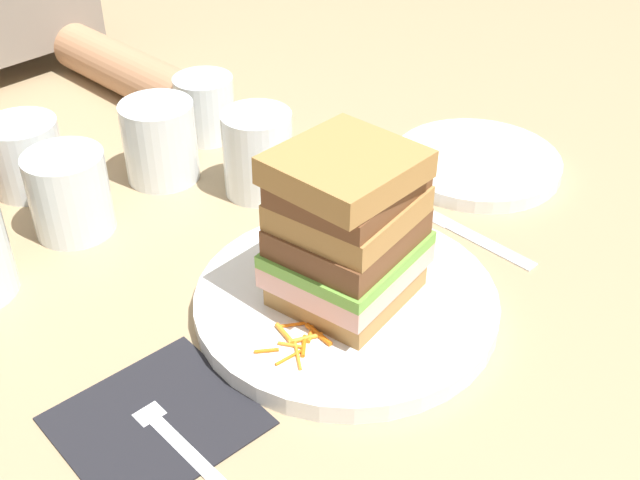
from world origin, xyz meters
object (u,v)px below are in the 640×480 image
object	(u,v)px
empty_tumbler_1	(26,156)
empty_tumbler_2	(69,193)
napkin_dark	(156,420)
fork	(173,435)
main_plate	(346,302)
knife	(451,225)
empty_tumbler_3	(160,141)
empty_tumbler_0	(205,107)
side_plate	(477,163)
sandwich	(347,229)
juice_glass	(258,158)

from	to	relation	value
empty_tumbler_1	empty_tumbler_2	world-z (taller)	empty_tumbler_2
napkin_dark	fork	size ratio (longest dim) A/B	0.78
main_plate	empty_tumbler_2	xyz separation A→B (m)	(-0.09, 0.27, 0.03)
empty_tumbler_2	empty_tumbler_1	bearing A→B (deg)	84.18
knife	empty_tumbler_1	bearing A→B (deg)	124.39
fork	knife	world-z (taller)	fork
empty_tumbler_2	empty_tumbler_3	xyz separation A→B (m)	(0.12, 0.02, 0.00)
empty_tumbler_0	empty_tumbler_1	size ratio (longest dim) A/B	0.96
empty_tumbler_2	fork	bearing A→B (deg)	-109.16
side_plate	main_plate	bearing A→B (deg)	-168.32
empty_tumbler_1	napkin_dark	bearing A→B (deg)	-106.55
empty_tumbler_2	empty_tumbler_3	bearing A→B (deg)	8.80
sandwich	fork	xyz separation A→B (m)	(-0.18, -0.01, -0.08)
sandwich	empty_tumbler_1	world-z (taller)	sandwich
empty_tumbler_3	side_plate	distance (m)	0.33
fork	empty_tumbler_2	distance (m)	0.29
sandwich	napkin_dark	size ratio (longest dim) A/B	1.05
empty_tumbler_1	side_plate	size ratio (longest dim) A/B	0.42
empty_tumbler_0	juice_glass	bearing A→B (deg)	-106.55
main_plate	empty_tumbler_0	size ratio (longest dim) A/B	3.53
empty_tumbler_1	empty_tumbler_3	size ratio (longest dim) A/B	0.89
napkin_dark	side_plate	size ratio (longest dim) A/B	0.73
napkin_dark	fork	xyz separation A→B (m)	(-0.00, -0.02, 0.00)
fork	knife	distance (m)	0.35
fork	empty_tumbler_2	bearing A→B (deg)	70.84
main_plate	juice_glass	world-z (taller)	juice_glass
napkin_dark	empty_tumbler_2	xyz separation A→B (m)	(0.09, 0.25, 0.04)
napkin_dark	empty_tumbler_1	bearing A→B (deg)	73.45
juice_glass	empty_tumbler_2	size ratio (longest dim) A/B	1.08
knife	juice_glass	xyz separation A→B (m)	(-0.08, 0.18, 0.04)
empty_tumbler_2	empty_tumbler_0	bearing A→B (deg)	14.94
sandwich	empty_tumbler_1	distance (m)	0.38
fork	empty_tumbler_3	world-z (taller)	empty_tumbler_3
empty_tumbler_0	empty_tumbler_3	distance (m)	0.10
empty_tumbler_3	juice_glass	bearing A→B (deg)	-61.42
empty_tumbler_1	side_plate	bearing A→B (deg)	-41.55
side_plate	juice_glass	bearing A→B (deg)	144.49
empty_tumbler_3	empty_tumbler_2	bearing A→B (deg)	-171.20
fork	side_plate	bearing A→B (deg)	7.86
napkin_dark	knife	world-z (taller)	same
fork	sandwich	bearing A→B (deg)	2.19
empty_tumbler_1	main_plate	bearing A→B (deg)	-77.50
empty_tumbler_1	empty_tumbler_2	size ratio (longest dim) A/B	0.93
fork	main_plate	bearing A→B (deg)	2.23
empty_tumbler_0	fork	bearing A→B (deg)	-132.62
main_plate	empty_tumbler_3	bearing A→B (deg)	84.56
juice_glass	empty_tumbler_1	distance (m)	0.24
juice_glass	empty_tumbler_1	size ratio (longest dim) A/B	1.17
knife	juice_glass	distance (m)	0.20
napkin_dark	juice_glass	xyz separation A→B (m)	(0.26, 0.18, 0.04)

